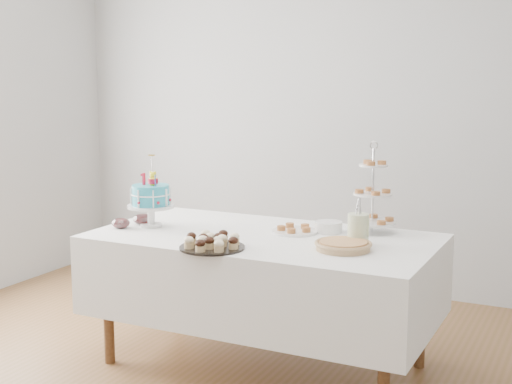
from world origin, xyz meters
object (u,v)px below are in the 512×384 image
at_px(cupcake_tray, 212,241).
at_px(pie, 343,245).
at_px(tiered_stand, 373,194).
at_px(jam_bowl_b, 121,223).
at_px(pastry_plate, 295,230).
at_px(jam_bowl_a, 143,219).
at_px(utensil_pitcher, 358,228).
at_px(table, 264,274).
at_px(plate_stack, 328,227).
at_px(birthday_cake, 151,207).

xyz_separation_m(cupcake_tray, pie, (0.62, 0.27, -0.01)).
xyz_separation_m(tiered_stand, jam_bowl_b, (-1.36, -0.55, -0.19)).
bearing_deg(pastry_plate, jam_bowl_a, -167.67).
xyz_separation_m(jam_bowl_b, utensil_pitcher, (1.39, 0.22, 0.06)).
bearing_deg(jam_bowl_b, pie, 3.15).
relative_size(table, jam_bowl_a, 16.85).
xyz_separation_m(tiered_stand, plate_stack, (-0.22, -0.12, -0.19)).
distance_m(birthday_cake, pie, 1.23).
bearing_deg(pastry_plate, utensil_pitcher, -16.15).
bearing_deg(plate_stack, jam_bowl_a, -164.91).
relative_size(jam_bowl_a, utensil_pitcher, 0.45).
bearing_deg(pastry_plate, birthday_cake, -164.74).
xyz_separation_m(pastry_plate, utensil_pitcher, (0.42, -0.12, 0.07)).
xyz_separation_m(table, birthday_cake, (-0.70, -0.08, 0.34)).
height_order(birthday_cake, tiered_stand, tiered_stand).
distance_m(birthday_cake, cupcake_tray, 0.68).
relative_size(table, plate_stack, 11.99).
relative_size(birthday_cake, cupcake_tray, 1.25).
bearing_deg(jam_bowl_a, plate_stack, 15.09).
relative_size(birthday_cake, jam_bowl_b, 4.05).
height_order(cupcake_tray, pie, cupcake_tray).
relative_size(pie, jam_bowl_a, 2.62).
bearing_deg(cupcake_tray, pie, 23.53).
xyz_separation_m(birthday_cake, pie, (1.22, -0.04, -0.09)).
relative_size(tiered_stand, pastry_plate, 1.97).
height_order(jam_bowl_a, utensil_pitcher, utensil_pitcher).
distance_m(pie, plate_stack, 0.42).
relative_size(tiered_stand, jam_bowl_a, 4.62).
height_order(table, tiered_stand, tiered_stand).
xyz_separation_m(pie, pastry_plate, (-0.39, 0.27, -0.01)).
relative_size(plate_stack, pastry_plate, 0.60).
distance_m(birthday_cake, pastry_plate, 0.87).
xyz_separation_m(plate_stack, jam_bowl_a, (-1.09, -0.29, 0.00)).
bearing_deg(pie, jam_bowl_a, 176.91).
height_order(table, plate_stack, plate_stack).
bearing_deg(tiered_stand, birthday_cake, -160.37).
bearing_deg(jam_bowl_b, plate_stack, 21.02).
distance_m(pie, tiered_stand, 0.52).
relative_size(cupcake_tray, pastry_plate, 1.29).
xyz_separation_m(pie, jam_bowl_b, (-1.36, -0.07, 0.00)).
bearing_deg(plate_stack, tiered_stand, 27.83).
xyz_separation_m(table, jam_bowl_a, (-0.79, -0.06, 0.26)).
bearing_deg(utensil_pitcher, plate_stack, 149.15).
distance_m(plate_stack, jam_bowl_a, 1.12).
xyz_separation_m(birthday_cake, cupcake_tray, (0.60, -0.31, -0.08)).
xyz_separation_m(pie, utensil_pitcher, (0.03, 0.15, 0.06)).
bearing_deg(jam_bowl_b, utensil_pitcher, 9.17).
relative_size(pie, jam_bowl_b, 2.82).
bearing_deg(pastry_plate, tiered_stand, 28.13).
height_order(table, cupcake_tray, cupcake_tray).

